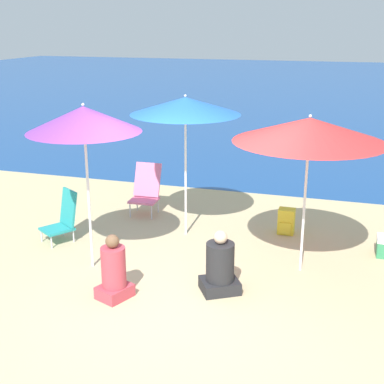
{
  "coord_description": "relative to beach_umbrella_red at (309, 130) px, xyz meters",
  "views": [
    {
      "loc": [
        1.84,
        -5.72,
        3.34
      ],
      "look_at": [
        -0.3,
        1.31,
        1.0
      ],
      "focal_mm": 50.0,
      "sensor_mm": 36.0,
      "label": 1
    }
  ],
  "objects": [
    {
      "name": "ground_plane",
      "position": [
        -1.3,
        -1.28,
        -2.01
      ],
      "size": [
        60.0,
        60.0,
        0.0
      ],
      "primitive_type": "plane",
      "color": "#C6B284"
    },
    {
      "name": "sea_water",
      "position": [
        -1.3,
        23.33,
        -2.0
      ],
      "size": [
        60.0,
        40.0,
        0.01
      ],
      "color": "#19478C",
      "rests_on": "ground"
    },
    {
      "name": "beach_umbrella_red",
      "position": [
        0.0,
        0.0,
        0.0
      ],
      "size": [
        2.02,
        2.02,
        2.21
      ],
      "color": "white",
      "rests_on": "ground"
    },
    {
      "name": "beach_umbrella_purple",
      "position": [
        -2.87,
        -0.73,
        0.11
      ],
      "size": [
        1.53,
        1.53,
        2.34
      ],
      "color": "white",
      "rests_on": "ground"
    },
    {
      "name": "beach_umbrella_blue",
      "position": [
        -1.95,
        0.82,
        0.11
      ],
      "size": [
        1.72,
        1.72,
        2.29
      ],
      "color": "white",
      "rests_on": "ground"
    },
    {
      "name": "beach_chair_pink",
      "position": [
        -2.95,
        1.59,
        -1.54
      ],
      "size": [
        0.5,
        0.57,
        0.9
      ],
      "rotation": [
        0.0,
        0.0,
        0.03
      ],
      "color": "silver",
      "rests_on": "ground"
    },
    {
      "name": "beach_chair_teal",
      "position": [
        -3.74,
        0.01,
        -1.62
      ],
      "size": [
        0.62,
        0.65,
        0.82
      ],
      "rotation": [
        0.0,
        0.0,
        -0.57
      ],
      "color": "silver",
      "rests_on": "ground"
    },
    {
      "name": "person_seated_near",
      "position": [
        -0.94,
        -0.93,
        -1.67
      ],
      "size": [
        0.61,
        0.59,
        0.84
      ],
      "rotation": [
        0.0,
        0.0,
        -1.03
      ],
      "color": "#262628",
      "rests_on": "ground"
    },
    {
      "name": "person_seated_far",
      "position": [
        -2.17,
        -1.48,
        -1.66
      ],
      "size": [
        0.47,
        0.5,
        0.86
      ],
      "rotation": [
        0.0,
        0.0,
        -0.39
      ],
      "color": "#BF3F4C",
      "rests_on": "ground"
    },
    {
      "name": "backpack_yellow",
      "position": [
        -0.38,
        1.33,
        -1.8
      ],
      "size": [
        0.27,
        0.24,
        0.43
      ],
      "color": "yellow",
      "rests_on": "ground"
    }
  ]
}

